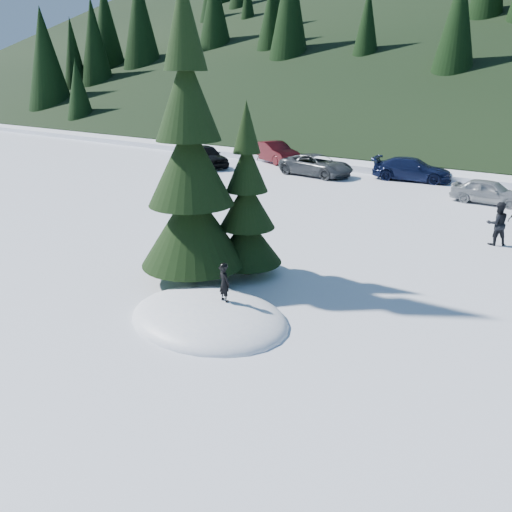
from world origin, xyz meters
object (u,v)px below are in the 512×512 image
Objects in this scene: adult_0 at (497,224)px; car_1 at (275,152)px; spruce_short at (247,210)px; car_2 at (316,165)px; car_0 at (206,156)px; car_4 at (489,192)px; spruce_tall at (190,174)px; car_3 at (412,169)px; child_skier at (224,283)px.

adult_0 is 21.00m from car_1.
spruce_short is 1.10× the size of car_2.
car_0 is 18.83m from car_4.
car_4 is (4.86, 16.19, -2.71)m from spruce_tall.
car_3 is at bearing 56.43° from car_4.
spruce_tall is 18.82m from car_2.
car_2 is at bearing -55.28° from car_0.
car_1 is at bearing 77.16° from car_3.
car_2 is (-8.40, 19.11, -0.29)m from child_skier.
spruce_tall is 2.11m from spruce_short.
spruce_tall is 19.94m from car_3.
spruce_short is 15.35m from car_4.
car_4 is (10.80, -1.47, -0.07)m from car_2.
car_4 is (2.40, 17.64, -0.36)m from child_skier.
car_2 is at bearing -71.86° from adult_0.
car_1 is at bearing 118.61° from spruce_tall.
spruce_tall is at bearing -125.54° from spruce_short.
car_3 is (-2.87, 21.21, -0.28)m from child_skier.
car_1 is 16.55m from car_4.
car_3 is at bearing -71.17° from car_1.
adult_0 reaches higher than car_2.
car_4 is at bearing -92.88° from car_2.
spruce_short is 1.50× the size of car_4.
car_4 is at bearing -82.46° from car_1.
spruce_tall is 21.34m from car_0.
spruce_tall is at bearing 171.92° from car_3.
spruce_short is 17.73m from car_2.
spruce_short is 20.91m from car_0.
car_0 reaches higher than car_4.
adult_0 is at bearing -154.98° from car_3.
car_2 is at bearing 108.59° from spruce_tall.
spruce_short is 1.16× the size of car_1.
car_0 is (-20.66, 6.59, -0.05)m from adult_0.
car_1 is 0.95× the size of car_2.
spruce_short reaches higher than car_0.
adult_0 is 0.35× the size of car_3.
car_4 is at bearing -87.40° from child_skier.
car_2 is at bearing 101.55° from car_3.
car_2 is 5.91m from car_3.
spruce_short is at bearing 54.46° from spruce_tall.
spruce_tall is at bearing -20.25° from child_skier.
spruce_short is 5.49× the size of child_skier.
car_1 is (-12.14, 19.03, -1.34)m from spruce_short.
car_4 is at bearing -133.41° from car_3.
adult_0 is 7.09m from car_4.
car_0 is at bearing -36.27° from child_skier.
adult_0 is at bearing -99.48° from car_1.
car_0 is 14.08m from car_3.
adult_0 is at bearing -164.42° from car_4.
car_1 is 5.89m from car_2.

